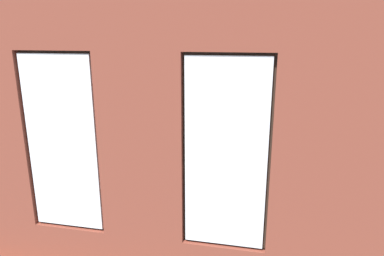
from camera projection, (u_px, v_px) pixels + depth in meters
ground_plane at (194, 184)px, 6.62m from camera, size 6.21×6.35×0.10m
brick_wall_with_windows at (141, 156)px, 3.57m from camera, size 5.61×0.30×3.08m
white_wall_right at (52, 100)px, 6.56m from camera, size 0.10×5.35×3.08m
couch_by_window at (143, 223)px, 4.55m from camera, size 1.81×0.87×0.80m
couch_left at (309, 171)px, 6.27m from camera, size 0.92×1.97×0.80m
coffee_table at (201, 163)px, 6.52m from camera, size 1.55×0.85×0.43m
cup_ceramic at (224, 157)px, 6.55m from camera, size 0.09×0.09×0.11m
candle_jar at (206, 161)px, 6.35m from camera, size 0.08×0.08×0.11m
table_plant_small at (192, 152)px, 6.61m from camera, size 0.15×0.15×0.24m
remote_silver at (201, 160)px, 6.51m from camera, size 0.17×0.12×0.02m
remote_gray at (176, 161)px, 6.48m from camera, size 0.13×0.17×0.02m
media_console at (71, 163)px, 6.78m from camera, size 1.23×0.42×0.59m
tv_flatscreen at (68, 132)px, 6.62m from camera, size 0.94×0.20×0.68m
papasan_chair at (197, 133)px, 8.30m from camera, size 1.15×1.15×0.71m
potted_plant_corner_near_left at (307, 123)px, 8.01m from camera, size 0.66×0.66×1.12m
potted_plant_by_left_couch at (283, 142)px, 7.67m from camera, size 0.36×0.36×0.62m
potted_plant_between_couches at (248, 190)px, 4.17m from camera, size 1.09×1.01×1.38m
potted_plant_mid_room_small at (247, 156)px, 7.22m from camera, size 0.20×0.20×0.44m
potted_plant_near_tv at (65, 177)px, 5.61m from camera, size 1.00×1.09×1.21m
potted_plant_beside_window_right at (24, 191)px, 4.70m from camera, size 0.94×0.95×1.29m
potted_plant_corner_far_left at (351, 222)px, 3.85m from camera, size 0.70×0.70×1.09m
potted_plant_foreground_right at (129, 116)px, 8.86m from camera, size 0.90×0.87×1.22m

